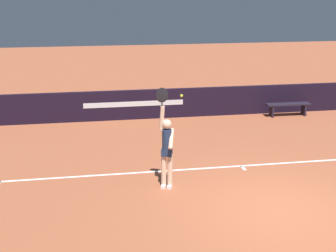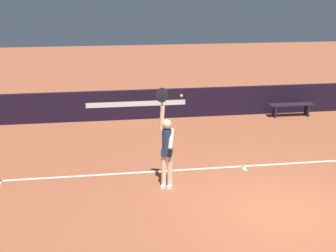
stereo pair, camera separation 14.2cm
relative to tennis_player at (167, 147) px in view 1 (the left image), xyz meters
The scene contains 6 objects.
ground_plane 2.88m from the tennis_player, 37.03° to the right, with size 60.00×60.00×0.00m, color #A65637.
court_lines 2.82m from the tennis_player, 35.31° to the right, with size 12.25×5.18×0.00m.
back_wall 6.46m from the tennis_player, 70.46° to the left, with size 17.39×0.18×1.04m.
tennis_player is the anchor object (origin of this frame).
tennis_ball 1.31m from the tennis_player, 43.13° to the right, with size 0.07×0.07×0.07m.
courtside_bench_near 7.73m from the tennis_player, 45.52° to the left, with size 1.62×0.38×0.47m.
Camera 1 is at (-3.89, -8.43, 4.49)m, focal length 50.54 mm.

